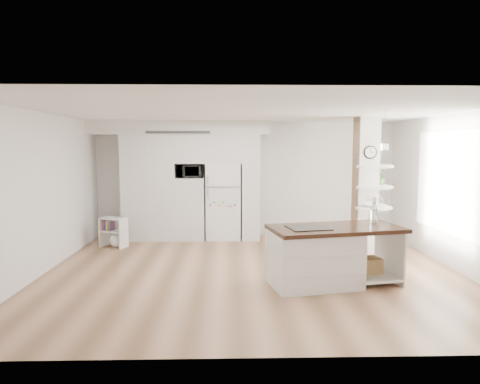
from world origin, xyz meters
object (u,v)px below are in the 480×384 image
object	(u,v)px
kitchen_island	(321,255)
bookshelf	(115,234)
floor_plant_a	(344,248)
refrigerator	(223,201)

from	to	relation	value
kitchen_island	bookshelf	size ratio (longest dim) A/B	3.42
bookshelf	floor_plant_a	bearing A→B (deg)	8.66
kitchen_island	floor_plant_a	xyz separation A→B (m)	(0.77, 1.51, -0.25)
refrigerator	kitchen_island	bearing A→B (deg)	-65.53
refrigerator	kitchen_island	distance (m)	3.76
floor_plant_a	kitchen_island	bearing A→B (deg)	-117.04
refrigerator	kitchen_island	xyz separation A→B (m)	(1.55, -3.40, -0.40)
floor_plant_a	refrigerator	bearing A→B (deg)	140.72
kitchen_island	floor_plant_a	size ratio (longest dim) A/B	4.86
kitchen_island	bookshelf	bearing A→B (deg)	134.34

